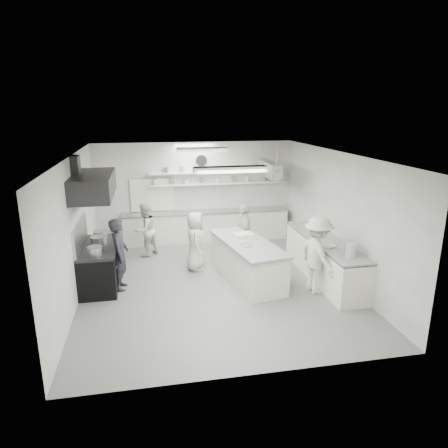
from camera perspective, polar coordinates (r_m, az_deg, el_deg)
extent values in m
cube|color=gray|center=(9.68, -1.37, -8.30)|extent=(6.00, 7.00, 0.02)
cube|color=white|center=(8.88, -1.50, 9.77)|extent=(6.00, 7.00, 0.02)
cube|color=silver|center=(12.54, -4.08, 4.57)|extent=(6.00, 0.04, 3.00)
cube|color=silver|center=(5.94, 4.23, -8.63)|extent=(6.00, 0.04, 3.00)
cube|color=silver|center=(9.18, -20.23, -0.64)|extent=(0.04, 7.00, 3.00)
cube|color=silver|center=(10.08, 15.64, 1.19)|extent=(0.04, 7.00, 3.00)
cube|color=black|center=(9.83, -16.99, -5.74)|extent=(0.80, 1.80, 0.90)
cube|color=#242426|center=(9.32, -17.93, 5.20)|extent=(0.85, 2.00, 0.50)
cube|color=white|center=(12.53, -2.46, -0.31)|extent=(5.00, 0.60, 0.92)
cube|color=white|center=(12.46, -0.82, 5.71)|extent=(4.20, 0.26, 0.04)
cube|color=white|center=(12.41, -0.83, 7.30)|extent=(4.20, 0.26, 0.04)
cube|color=black|center=(12.44, -10.03, 4.04)|extent=(1.30, 0.04, 1.00)
cylinder|color=silver|center=(12.37, -3.22, 8.89)|extent=(0.32, 0.05, 0.32)
cube|color=white|center=(10.07, 13.91, -4.86)|extent=(0.74, 3.30, 0.94)
cube|color=#A1A2A3|center=(11.75, 6.32, 7.70)|extent=(0.30, 1.60, 0.40)
cube|color=white|center=(7.13, 0.91, 7.68)|extent=(1.30, 0.25, 0.10)
cube|color=white|center=(10.65, -3.11, 10.41)|extent=(1.30, 0.25, 0.10)
cube|color=white|center=(9.70, 3.26, -5.33)|extent=(1.35, 2.57, 0.90)
cylinder|color=#A1A2A3|center=(9.73, -17.21, -2.36)|extent=(0.36, 0.36, 0.24)
imported|color=#25242B|center=(9.38, -14.46, -4.14)|extent=(0.42, 0.62, 1.65)
imported|color=beige|center=(11.36, -11.01, -0.80)|extent=(0.92, 0.91, 1.50)
imported|color=beige|center=(10.23, -4.04, -2.40)|extent=(0.52, 0.76, 1.51)
imported|color=beige|center=(10.74, 2.83, -1.29)|extent=(0.48, 0.96, 1.57)
imported|color=beige|center=(9.14, 13.00, -4.25)|extent=(0.81, 1.21, 1.74)
imported|color=#A1A2A3|center=(9.28, 3.22, -3.14)|extent=(0.28, 0.28, 0.06)
imported|color=white|center=(9.79, 4.22, -2.13)|extent=(0.22, 0.22, 0.07)
imported|color=white|center=(9.42, 14.58, -3.12)|extent=(0.31, 0.31, 0.06)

